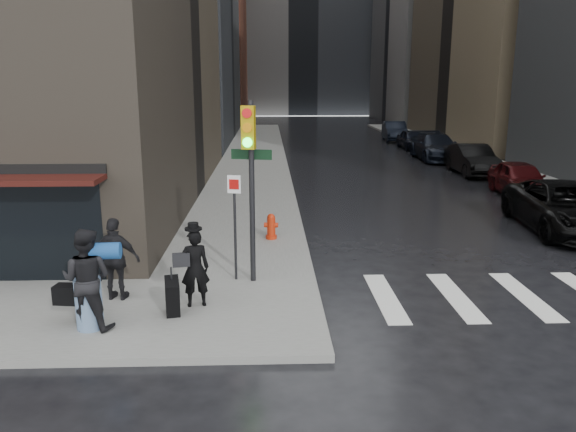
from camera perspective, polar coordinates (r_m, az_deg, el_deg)
name	(u,v)px	position (r m, az deg, el deg)	size (l,w,h in m)	color
ground	(227,318)	(11.83, -6.22, -10.23)	(140.00, 140.00, 0.00)	black
sidewalk_left	(255,153)	(38.10, -3.37, 6.39)	(4.00, 50.00, 0.15)	slate
sidewalk_right	(453,152)	(40.13, 16.41, 6.23)	(3.00, 50.00, 0.15)	slate
crosswalk	(559,295)	(14.34, 25.84, -7.22)	(8.50, 3.00, 0.01)	silver
bldg_left_far	(153,13)	(74.57, -13.54, 19.45)	(22.00, 20.00, 26.00)	brown
bldg_right_far	(480,14)	(73.66, 18.96, 18.80)	(22.00, 20.00, 25.00)	slate
bldg_distant	(301,5)	(89.66, 1.34, 20.65)	(40.00, 12.00, 32.00)	slate
man_overcoat	(190,273)	(11.78, -9.91, -5.69)	(0.94, 1.08, 1.83)	black
man_jeans	(87,279)	(11.25, -19.78, -6.03)	(1.39, 0.89, 1.97)	black
man_greycoat	(116,259)	(12.57, -17.09, -4.21)	(1.11, 0.59, 1.80)	black
traffic_light	(249,168)	(12.70, -3.99, 4.90)	(1.03, 0.57, 4.19)	black
fire_hydrant	(271,228)	(16.81, -1.72, -1.18)	(0.43, 0.34, 0.77)	#B2240A
parked_car_0	(566,208)	(20.22, 26.44, 0.78)	(2.63, 5.70, 1.59)	black
parked_car_1	(519,179)	(25.77, 22.46, 3.50)	(1.75, 4.35, 1.48)	#3B0B0D
parked_car_2	(472,160)	(31.08, 18.21, 5.47)	(1.66, 4.77, 1.57)	black
parked_car_3	(435,147)	(36.44, 14.72, 6.84)	(2.31, 5.68, 1.65)	black
parked_car_4	(412,139)	(42.00, 12.51, 7.60)	(1.64, 4.09, 1.39)	black
parked_car_5	(395,131)	(47.59, 10.78, 8.45)	(1.68, 4.82, 1.59)	black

